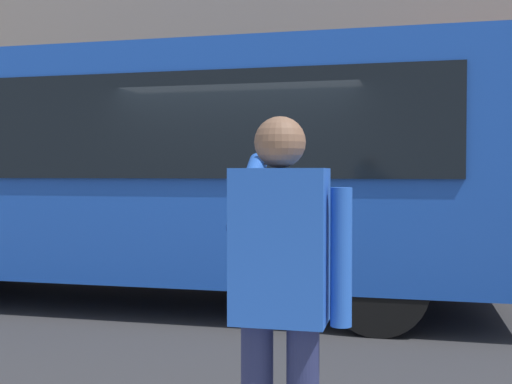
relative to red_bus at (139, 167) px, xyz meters
The scene contains 3 objects.
ground_plane 2.38m from the red_bus, 161.73° to the left, with size 60.00×60.00×0.00m, color #2B2B2D.
red_bus is the anchor object (origin of this frame).
pedestrian_photographer 5.55m from the red_bus, 120.11° to the left, with size 0.53×0.52×1.70m.
Camera 1 is at (-1.70, 6.89, 1.61)m, focal length 44.46 mm.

